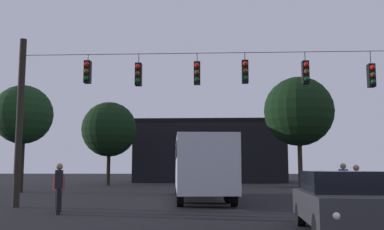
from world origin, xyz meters
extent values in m
plane|color=black|center=(0.00, 24.50, 0.00)|extent=(168.00, 168.00, 0.00)
cylinder|color=black|center=(-8.53, 12.37, 3.52)|extent=(0.28, 0.28, 7.04)
cylinder|color=black|center=(0.00, 12.37, 6.33)|extent=(17.05, 0.02, 0.02)
cylinder|color=black|center=(-5.72, 12.37, 6.19)|extent=(0.03, 0.03, 0.27)
cube|color=black|center=(-5.72, 12.37, 5.58)|extent=(0.26, 0.32, 0.95)
sphere|color=red|center=(-5.72, 12.19, 5.88)|extent=(0.20, 0.20, 0.20)
sphere|color=#5B3D0C|center=(-5.72, 12.19, 5.58)|extent=(0.20, 0.20, 0.20)
sphere|color=#0C4219|center=(-5.72, 12.19, 5.28)|extent=(0.20, 0.20, 0.20)
cylinder|color=black|center=(-3.57, 12.37, 6.13)|extent=(0.03, 0.03, 0.39)
cube|color=black|center=(-3.57, 12.37, 5.46)|extent=(0.26, 0.32, 0.95)
sphere|color=red|center=(-3.57, 12.19, 5.76)|extent=(0.20, 0.20, 0.20)
sphere|color=#5B3D0C|center=(-3.57, 12.19, 5.46)|extent=(0.20, 0.20, 0.20)
sphere|color=#0C4219|center=(-3.57, 12.19, 5.16)|extent=(0.20, 0.20, 0.20)
cylinder|color=black|center=(-1.13, 12.37, 6.14)|extent=(0.03, 0.03, 0.37)
cube|color=black|center=(-1.13, 12.37, 5.48)|extent=(0.26, 0.32, 0.95)
sphere|color=red|center=(-1.13, 12.19, 5.78)|extent=(0.20, 0.20, 0.20)
sphere|color=#5B3D0C|center=(-1.13, 12.19, 5.48)|extent=(0.20, 0.20, 0.20)
sphere|color=#0C4219|center=(-1.13, 12.19, 5.18)|extent=(0.20, 0.20, 0.20)
cylinder|color=black|center=(0.85, 12.37, 6.16)|extent=(0.03, 0.03, 0.32)
cube|color=black|center=(0.85, 12.37, 5.52)|extent=(0.26, 0.32, 0.95)
sphere|color=red|center=(0.85, 12.19, 5.82)|extent=(0.20, 0.20, 0.20)
sphere|color=#5B3D0C|center=(0.85, 12.19, 5.52)|extent=(0.20, 0.20, 0.20)
sphere|color=#0C4219|center=(0.85, 12.19, 5.22)|extent=(0.20, 0.20, 0.20)
cylinder|color=black|center=(3.31, 12.37, 6.13)|extent=(0.03, 0.03, 0.38)
cube|color=black|center=(3.31, 12.37, 5.47)|extent=(0.26, 0.32, 0.95)
sphere|color=red|center=(3.31, 12.19, 5.77)|extent=(0.20, 0.20, 0.20)
sphere|color=#5B3D0C|center=(3.31, 12.19, 5.47)|extent=(0.20, 0.20, 0.20)
sphere|color=#0C4219|center=(3.31, 12.19, 5.17)|extent=(0.20, 0.20, 0.20)
cylinder|color=black|center=(5.95, 12.37, 6.06)|extent=(0.03, 0.03, 0.53)
cube|color=black|center=(5.95, 12.37, 5.31)|extent=(0.26, 0.32, 0.95)
sphere|color=red|center=(5.95, 12.19, 5.61)|extent=(0.20, 0.20, 0.20)
sphere|color=#5B3D0C|center=(5.95, 12.19, 5.31)|extent=(0.20, 0.20, 0.20)
sphere|color=#0C4219|center=(5.95, 12.19, 5.01)|extent=(0.20, 0.20, 0.20)
cube|color=#B7BCC6|center=(-1.13, 17.24, 1.75)|extent=(3.49, 11.18, 2.50)
cube|color=black|center=(-1.13, 17.24, 2.36)|extent=(3.47, 10.53, 0.70)
cylinder|color=black|center=(-2.59, 21.08, 0.50)|extent=(0.37, 1.02, 1.00)
cylinder|color=black|center=(-0.38, 21.28, 0.50)|extent=(0.37, 1.02, 1.00)
cylinder|color=black|center=(-2.04, 14.95, 0.50)|extent=(0.37, 1.02, 1.00)
cylinder|color=black|center=(0.17, 15.15, 0.50)|extent=(0.37, 1.02, 1.00)
cylinder|color=black|center=(-1.86, 12.98, 0.50)|extent=(0.37, 1.02, 1.00)
cylinder|color=black|center=(0.35, 13.18, 0.50)|extent=(0.37, 1.02, 1.00)
cube|color=beige|center=(-1.43, 20.53, 2.36)|extent=(2.62, 1.03, 0.56)
cube|color=beige|center=(-0.88, 14.50, 2.36)|extent=(2.62, 1.03, 0.56)
cube|color=#2D2D33|center=(2.63, 5.72, 0.66)|extent=(2.05, 4.40, 0.68)
cube|color=black|center=(2.64, 5.87, 1.26)|extent=(1.72, 2.41, 0.52)
cylinder|color=black|center=(1.76, 4.35, 0.32)|extent=(0.26, 0.65, 0.64)
cylinder|color=black|center=(3.51, 7.09, 0.32)|extent=(0.26, 0.65, 0.64)
cylinder|color=black|center=(1.93, 7.18, 0.32)|extent=(0.26, 0.65, 0.64)
sphere|color=white|center=(1.93, 3.66, 0.66)|extent=(0.18, 0.18, 0.18)
cylinder|color=black|center=(-6.22, 10.68, 0.38)|extent=(0.14, 0.14, 0.76)
cylinder|color=black|center=(-6.17, 10.83, 0.38)|extent=(0.14, 0.14, 0.76)
cube|color=maroon|center=(-6.20, 10.75, 1.05)|extent=(0.35, 0.42, 0.57)
sphere|color=#8C6B51|center=(-6.20, 10.75, 1.44)|extent=(0.21, 0.21, 0.21)
cylinder|color=black|center=(4.82, 13.00, 0.44)|extent=(0.14, 0.14, 0.88)
cylinder|color=black|center=(4.85, 12.84, 0.44)|extent=(0.14, 0.14, 0.88)
cube|color=#2D4C7F|center=(4.84, 12.92, 1.21)|extent=(0.31, 0.40, 0.66)
sphere|color=#8C6B51|center=(4.84, 12.92, 1.66)|extent=(0.24, 0.24, 0.24)
cylinder|color=black|center=(4.94, 11.48, 0.42)|extent=(0.14, 0.14, 0.85)
cylinder|color=black|center=(4.90, 11.64, 0.42)|extent=(0.14, 0.14, 0.85)
cube|color=maroon|center=(4.92, 11.56, 1.17)|extent=(0.32, 0.41, 0.64)
sphere|color=#8C6B51|center=(4.92, 11.56, 1.60)|extent=(0.23, 0.23, 0.23)
cylinder|color=black|center=(-5.82, 9.66, 0.44)|extent=(0.14, 0.14, 0.87)
cylinder|color=black|center=(-5.86, 9.82, 0.44)|extent=(0.14, 0.14, 0.87)
cube|color=black|center=(-5.84, 9.74, 1.20)|extent=(0.32, 0.41, 0.65)
sphere|color=#8C6B51|center=(-5.84, 9.74, 1.64)|extent=(0.24, 0.24, 0.24)
cube|color=black|center=(-0.83, 45.28, 3.15)|extent=(16.28, 10.03, 6.31)
cube|color=black|center=(-0.83, 45.28, 6.56)|extent=(16.28, 10.03, 0.50)
cylinder|color=black|center=(-13.06, 22.82, 1.87)|extent=(0.40, 0.40, 3.74)
sphere|color=black|center=(-13.06, 22.82, 5.11)|extent=(3.91, 3.91, 3.91)
cylinder|color=#2D2116|center=(6.79, 31.51, 2.14)|extent=(0.37, 0.37, 4.27)
sphere|color=black|center=(6.79, 31.51, 6.32)|extent=(5.85, 5.85, 5.85)
cylinder|color=black|center=(-10.07, 34.52, 1.68)|extent=(0.34, 0.34, 3.36)
sphere|color=black|center=(-10.07, 34.52, 5.13)|extent=(5.07, 5.07, 5.07)
camera|label=1|loc=(-0.51, -5.27, 1.61)|focal=40.72mm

